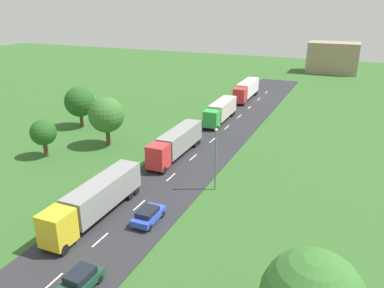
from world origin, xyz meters
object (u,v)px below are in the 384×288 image
object	(u,v)px
truck_third	(221,111)
car_lead	(79,281)
truck_lead	(95,199)
truck_second	(176,142)
lamppost_second	(216,156)
tree_birch	(43,133)
truck_fourth	(246,89)
car_second	(148,215)
tree_pine	(80,102)
tree_oak	(106,115)
distant_building	(333,58)

from	to	relation	value
truck_third	car_lead	xyz separation A→B (m)	(4.73, -45.08, -1.24)
truck_lead	car_lead	distance (m)	10.54
truck_second	lamppost_second	bearing A→B (deg)	-40.58
tree_birch	lamppost_second	bearing A→B (deg)	-0.13
truck_lead	truck_fourth	xyz separation A→B (m)	(-0.00, 54.20, 0.07)
truck_lead	truck_third	xyz separation A→B (m)	(0.45, 36.00, -0.05)
car_second	tree_pine	world-z (taller)	tree_pine
tree_birch	tree_pine	world-z (taller)	tree_pine
tree_oak	truck_third	bearing A→B (deg)	57.52
truck_fourth	car_second	bearing A→B (deg)	-84.40
car_second	tree_birch	world-z (taller)	tree_birch
tree_birch	truck_second	bearing A→B (deg)	23.13
truck_fourth	truck_second	bearing A→B (deg)	-89.53
truck_third	tree_oak	size ratio (longest dim) A/B	1.57
car_second	distant_building	size ratio (longest dim) A/B	0.28
car_lead	tree_pine	world-z (taller)	tree_pine
lamppost_second	tree_oak	distance (m)	21.14
tree_oak	distant_building	world-z (taller)	distant_building
tree_oak	tree_birch	world-z (taller)	tree_oak
car_lead	tree_pine	xyz separation A→B (m)	(-25.87, 32.80, 3.57)
truck_lead	tree_oak	size ratio (longest dim) A/B	1.82
truck_second	distant_building	world-z (taller)	distant_building
truck_third	lamppost_second	distance (m)	26.78
distant_building	truck_lead	bearing A→B (deg)	-98.46
lamppost_second	distant_building	distance (m)	86.56
truck_second	tree_birch	size ratio (longest dim) A/B	2.43
truck_third	tree_pine	size ratio (longest dim) A/B	1.67
car_second	tree_birch	size ratio (longest dim) A/B	0.75
tree_pine	truck_fourth	bearing A→B (deg)	55.83
truck_second	truck_fourth	xyz separation A→B (m)	(-0.30, 36.32, 0.07)
truck_fourth	car_lead	bearing A→B (deg)	-85.33
truck_fourth	distant_building	world-z (taller)	distant_building
truck_second	tree_oak	xyz separation A→B (m)	(-11.39, -0.01, 2.64)
truck_fourth	car_second	distance (m)	53.12
car_second	tree_oak	distance (m)	23.52
lamppost_second	tree_pine	bearing A→B (deg)	156.05
truck_second	car_lead	distance (m)	27.44
truck_fourth	tree_birch	bearing A→B (deg)	-110.83
tree_oak	distant_building	bearing A→B (deg)	72.13
car_second	tree_birch	bearing A→B (deg)	156.77
lamppost_second	truck_fourth	bearing A→B (deg)	101.38
truck_lead	car_second	bearing A→B (deg)	14.68
truck_lead	lamppost_second	distance (m)	13.93
tree_birch	distant_building	bearing A→B (deg)	70.25
lamppost_second	tree_pine	distance (m)	32.24
car_lead	tree_pine	bearing A→B (deg)	128.26
truck_lead	tree_birch	bearing A→B (deg)	147.16
truck_lead	tree_pine	world-z (taller)	tree_pine
truck_lead	truck_fourth	distance (m)	54.20
truck_second	tree_pine	size ratio (longest dim) A/B	1.86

